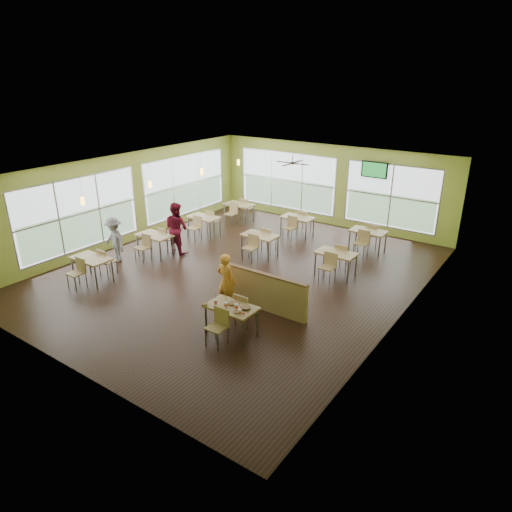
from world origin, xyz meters
name	(u,v)px	position (x,y,z in m)	size (l,w,h in m)	color
room	(240,223)	(0.00, 0.00, 1.60)	(12.00, 12.04, 3.20)	black
window_bays	(233,194)	(-2.65, 3.08, 1.48)	(9.24, 10.24, 2.38)	white
main_table	(231,311)	(2.00, -3.00, 0.63)	(1.22, 1.52, 0.87)	tan
half_wall_divider	(266,292)	(2.00, -1.55, 0.52)	(2.40, 0.14, 1.04)	tan
dining_tables	(245,232)	(-1.05, 1.71, 0.63)	(6.92, 8.72, 0.87)	tan
pendant_lights	(176,178)	(-3.20, 0.68, 2.45)	(0.11, 7.31, 0.86)	#2D2119
ceiling_fan	(292,163)	(0.00, 3.00, 2.95)	(1.25, 1.25, 0.29)	#2D2119
tv_backwall	(374,170)	(1.80, 5.90, 2.45)	(1.00, 0.07, 0.60)	black
man_plaid	(226,282)	(1.10, -2.05, 0.77)	(0.56, 0.37, 1.54)	orange
patron_maroon	(176,228)	(-2.79, 0.13, 0.89)	(0.86, 0.67, 1.77)	maroon
patron_grey	(114,240)	(-3.87, -1.61, 0.75)	(0.97, 0.56, 1.51)	slate
cup_blue	(216,302)	(1.64, -3.13, 0.82)	(0.09, 0.09, 0.33)	white
cup_yellow	(226,305)	(1.93, -3.11, 0.82)	(0.09, 0.09, 0.34)	white
cup_red_near	(236,307)	(2.19, -3.06, 0.83)	(0.10, 0.10, 0.38)	white
cup_red_far	(240,312)	(2.39, -3.17, 0.81)	(0.08, 0.08, 0.30)	white
food_basket	(246,308)	(2.36, -2.91, 0.78)	(0.22, 0.22, 0.05)	black
ketchup_cup	(243,313)	(2.44, -3.12, 0.76)	(0.06, 0.06, 0.03)	#B7381C
wrapper_left	(205,304)	(1.46, -3.30, 0.77)	(0.15, 0.14, 0.04)	olive
wrapper_mid	(231,303)	(1.94, -2.91, 0.78)	(0.22, 0.20, 0.06)	olive
wrapper_right	(236,312)	(2.29, -3.19, 0.77)	(0.13, 0.12, 0.03)	olive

